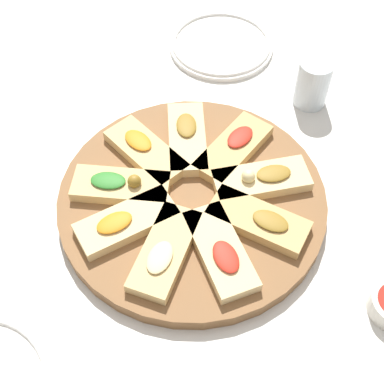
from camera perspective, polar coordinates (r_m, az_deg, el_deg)
name	(u,v)px	position (r m, az deg, el deg)	size (l,w,h in m)	color
ground_plane	(192,205)	(0.89, 0.00, -1.35)	(3.00, 3.00, 0.00)	silver
serving_board	(192,200)	(0.88, 0.00, -0.87)	(0.44, 0.44, 0.03)	brown
focaccia_slice_0	(221,251)	(0.80, 3.07, -6.28)	(0.17, 0.11, 0.03)	#E5C689
focaccia_slice_1	(259,220)	(0.84, 7.14, -3.03)	(0.14, 0.17, 0.03)	tan
focaccia_slice_2	(261,180)	(0.88, 7.42, 1.32)	(0.08, 0.16, 0.04)	#E5C689
focaccia_slice_3	(234,148)	(0.92, 4.46, 4.71)	(0.16, 0.15, 0.03)	tan
focaccia_slice_4	(188,138)	(0.94, -0.40, 5.83)	(0.16, 0.07, 0.03)	#E5C689
focaccia_slice_5	(145,151)	(0.92, -4.99, 4.38)	(0.16, 0.15, 0.03)	#DBB775
focaccia_slice_6	(121,186)	(0.88, -7.60, 0.68)	(0.09, 0.17, 0.04)	#DBB775
focaccia_slice_7	(126,222)	(0.84, -7.05, -3.19)	(0.12, 0.17, 0.03)	#E5C689
focaccia_slice_8	(165,251)	(0.80, -2.92, -6.33)	(0.17, 0.12, 0.03)	#DBB775
plate_right	(221,45)	(1.17, 3.13, 15.42)	(0.22, 0.22, 0.02)	white
water_glass	(313,83)	(1.04, 12.76, 11.27)	(0.06, 0.06, 0.09)	silver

